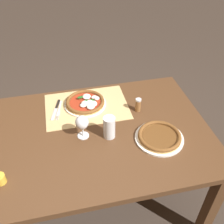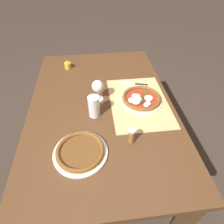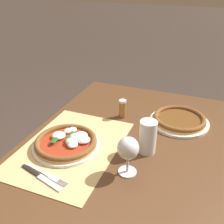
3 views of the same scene
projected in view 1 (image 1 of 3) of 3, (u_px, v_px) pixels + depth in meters
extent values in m
plane|color=#382D26|center=(96.00, 199.00, 2.08)|extent=(24.00, 24.00, 0.00)
cube|color=#4C301C|center=(91.00, 135.00, 1.62)|extent=(1.48, 0.98, 0.04)
cube|color=#4C301C|center=(162.00, 119.00, 2.29)|extent=(0.07, 0.07, 0.70)
cube|color=#4C301C|center=(0.00, 144.00, 2.06)|extent=(0.07, 0.07, 0.70)
cube|color=#4C301C|center=(211.00, 207.00, 1.65)|extent=(0.07, 0.07, 0.70)
cube|color=tan|center=(87.00, 106.00, 1.80)|extent=(0.56, 0.39, 0.00)
cylinder|color=silver|center=(85.00, 104.00, 1.81)|extent=(0.29, 0.29, 0.01)
cylinder|color=tan|center=(85.00, 103.00, 1.81)|extent=(0.27, 0.27, 0.01)
torus|color=brown|center=(85.00, 102.00, 1.80)|extent=(0.27, 0.27, 0.02)
cylinder|color=maroon|center=(85.00, 102.00, 1.80)|extent=(0.21, 0.21, 0.00)
ellipsoid|color=silver|center=(90.00, 102.00, 1.77)|extent=(0.05, 0.05, 0.03)
ellipsoid|color=silver|center=(87.00, 97.00, 1.83)|extent=(0.06, 0.06, 0.03)
ellipsoid|color=silver|center=(83.00, 105.00, 1.76)|extent=(0.04, 0.04, 0.02)
ellipsoid|color=silver|center=(97.00, 98.00, 1.82)|extent=(0.04, 0.04, 0.02)
ellipsoid|color=silver|center=(91.00, 106.00, 1.75)|extent=(0.06, 0.06, 0.03)
ellipsoid|color=silver|center=(94.00, 97.00, 1.83)|extent=(0.04, 0.04, 0.02)
ellipsoid|color=silver|center=(84.00, 103.00, 1.77)|extent=(0.05, 0.05, 0.03)
ellipsoid|color=silver|center=(93.00, 104.00, 1.76)|extent=(0.06, 0.06, 0.03)
ellipsoid|color=#1E5B1E|center=(88.00, 101.00, 1.78)|extent=(0.05, 0.03, 0.00)
ellipsoid|color=#1E5B1E|center=(80.00, 97.00, 1.81)|extent=(0.05, 0.03, 0.00)
ellipsoid|color=#1E5B1E|center=(92.00, 100.00, 1.79)|extent=(0.05, 0.05, 0.00)
cylinder|color=silver|center=(159.00, 138.00, 1.57)|extent=(0.29, 0.29, 0.01)
cylinder|color=tan|center=(159.00, 137.00, 1.56)|extent=(0.26, 0.26, 0.01)
torus|color=brown|center=(160.00, 136.00, 1.55)|extent=(0.26, 0.26, 0.02)
cylinder|color=brown|center=(160.00, 136.00, 1.55)|extent=(0.21, 0.21, 0.00)
cylinder|color=silver|center=(83.00, 136.00, 1.59)|extent=(0.07, 0.07, 0.00)
cylinder|color=silver|center=(83.00, 132.00, 1.56)|extent=(0.01, 0.01, 0.06)
ellipsoid|color=silver|center=(82.00, 122.00, 1.52)|extent=(0.08, 0.08, 0.08)
ellipsoid|color=#AD5B14|center=(82.00, 124.00, 1.52)|extent=(0.07, 0.07, 0.05)
cylinder|color=silver|center=(109.00, 127.00, 1.54)|extent=(0.07, 0.07, 0.15)
cylinder|color=black|center=(109.00, 129.00, 1.55)|extent=(0.07, 0.07, 0.12)
cylinder|color=silver|center=(109.00, 121.00, 1.51)|extent=(0.07, 0.07, 0.02)
cube|color=#B7B7BC|center=(60.00, 106.00, 1.80)|extent=(0.04, 0.11, 0.00)
cube|color=#B7B7BC|center=(58.00, 114.00, 1.74)|extent=(0.03, 0.05, 0.00)
cylinder|color=#B7B7BC|center=(56.00, 118.00, 1.71)|extent=(0.01, 0.04, 0.00)
cylinder|color=#B7B7BC|center=(57.00, 118.00, 1.71)|extent=(0.01, 0.04, 0.00)
cylinder|color=#B7B7BC|center=(58.00, 118.00, 1.71)|extent=(0.01, 0.04, 0.00)
cylinder|color=#B7B7BC|center=(59.00, 118.00, 1.71)|extent=(0.01, 0.04, 0.00)
cube|color=black|center=(58.00, 104.00, 1.82)|extent=(0.04, 0.10, 0.01)
cube|color=#B7B7BC|center=(54.00, 114.00, 1.74)|extent=(0.05, 0.12, 0.00)
cylinder|color=gold|center=(0.00, 179.00, 1.32)|extent=(0.06, 0.06, 0.05)
cylinder|color=silver|center=(1.00, 180.00, 1.33)|extent=(0.04, 0.04, 0.03)
cylinder|color=brown|center=(138.00, 106.00, 1.75)|extent=(0.04, 0.04, 0.08)
cylinder|color=#BCBCC1|center=(138.00, 100.00, 1.71)|extent=(0.04, 0.04, 0.01)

